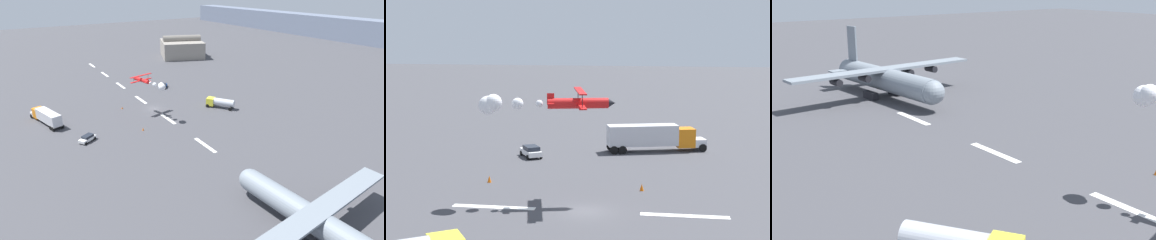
{
  "view_description": "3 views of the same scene",
  "coord_description": "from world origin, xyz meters",
  "views": [
    {
      "loc": [
        76.8,
        -35.69,
        33.41
      ],
      "look_at": [
        17.58,
        2.28,
        2.31
      ],
      "focal_mm": 28.74,
      "sensor_mm": 36.0,
      "label": 1
    },
    {
      "loc": [
        -6.86,
        51.36,
        16.58
      ],
      "look_at": [
        1.38,
        -3.63,
        7.96
      ],
      "focal_mm": 54.46,
      "sensor_mm": 36.0,
      "label": 2
    },
    {
      "loc": [
        -13.59,
        34.33,
        18.84
      ],
      "look_at": [
        32.55,
        0.0,
        2.49
      ],
      "focal_mm": 46.48,
      "sensor_mm": 36.0,
      "label": 3
    }
  ],
  "objects": [
    {
      "name": "runway_stripe_5",
      "position": [
        26.7,
        0.0,
        0.01
      ],
      "size": [
        8.0,
        0.9,
        0.01
      ],
      "primitive_type": "cube",
      "color": "white",
      "rests_on": "ground"
    },
    {
      "name": "cargo_transport_plane",
      "position": [
        56.95,
        -3.05,
        3.26
      ],
      "size": [
        27.12,
        32.67,
        10.96
      ],
      "color": "gray",
      "rests_on": "ground"
    },
    {
      "name": "runway_stripe_6",
      "position": [
        44.51,
        0.0,
        0.01
      ],
      "size": [
        8.0,
        0.9,
        0.01
      ],
      "primitive_type": "cube",
      "color": "white",
      "rests_on": "ground"
    },
    {
      "name": "runway_stripe_4",
      "position": [
        8.9,
        0.0,
        0.01
      ],
      "size": [
        8.0,
        0.9,
        0.01
      ],
      "primitive_type": "cube",
      "color": "white",
      "rests_on": "ground"
    }
  ]
}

